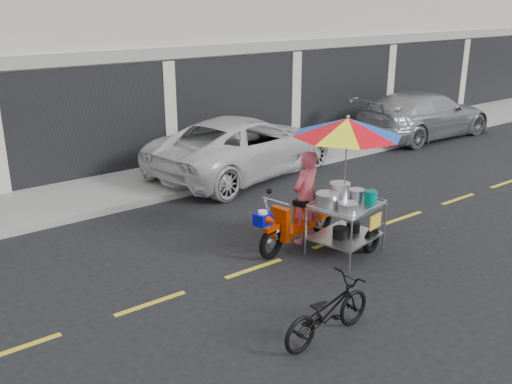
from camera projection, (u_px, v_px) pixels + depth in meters
ground at (336, 241)px, 11.10m from camera, size 90.00×90.00×0.00m
sidewalk at (190, 172)px, 15.23m from camera, size 45.00×3.00×0.15m
shophouse_block at (180, 5)px, 19.33m from camera, size 36.00×8.11×10.40m
centerline at (336, 241)px, 11.10m from camera, size 42.00×0.10×0.01m
white_pickup at (245, 145)px, 15.10m from camera, size 5.97×3.65×1.55m
silver_pickup at (424, 115)px, 19.07m from camera, size 5.31×2.19×1.54m
near_bicycle at (327, 311)px, 7.80m from camera, size 1.65×0.67×0.85m
food_vendor_rig at (331, 166)px, 10.30m from camera, size 2.85×2.32×2.57m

